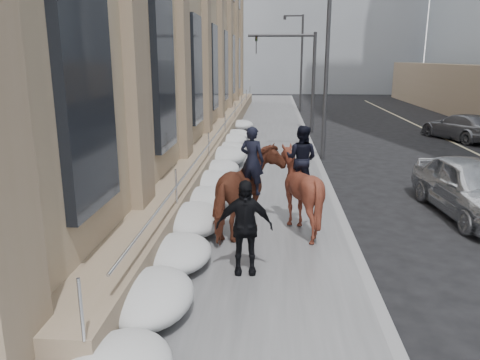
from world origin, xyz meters
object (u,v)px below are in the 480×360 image
mounted_horse_right (299,187)px  car_grey (461,127)px  pedestrian (244,227)px  car_silver (472,187)px  mounted_horse_left (248,191)px

mounted_horse_right → car_grey: mounted_horse_right is taller
pedestrian → car_silver: bearing=30.7°
pedestrian → car_silver: size_ratio=0.40×
mounted_horse_right → car_silver: mounted_horse_right is taller
mounted_horse_right → car_silver: size_ratio=0.54×
mounted_horse_right → car_grey: (9.85, 15.30, -0.54)m
pedestrian → car_silver: 7.82m
pedestrian → mounted_horse_left: bearing=86.6°
mounted_horse_right → car_grey: size_ratio=0.54×
mounted_horse_left → mounted_horse_right: 1.38m
mounted_horse_right → car_silver: (5.12, 1.86, -0.43)m
mounted_horse_right → pedestrian: size_ratio=1.36×
mounted_horse_left → car_grey: (11.16, 15.74, -0.53)m
mounted_horse_right → car_grey: 18.20m
mounted_horse_left → pedestrian: (0.05, -2.22, -0.15)m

